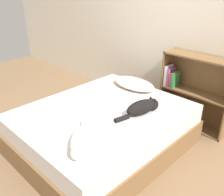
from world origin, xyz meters
TOP-DOWN VIEW (x-y plane):
  - ground_plane at (0.00, 0.00)m, footprint 8.00×8.00m
  - wall_back at (0.00, 1.32)m, footprint 8.00×0.06m
  - bed at (0.00, 0.00)m, footprint 1.47×1.81m
  - pillow at (-0.16, 0.71)m, footprint 0.60×0.34m
  - cat_light at (0.33, -0.58)m, footprint 0.48×0.48m
  - cat_dark at (0.35, 0.24)m, footprint 0.21×0.54m
  - bookshelf at (0.44, 1.19)m, footprint 0.89×0.26m

SIDE VIEW (x-z plane):
  - ground_plane at x=0.00m, z-range 0.00..0.00m
  - bed at x=0.00m, z-range 0.00..0.47m
  - bookshelf at x=0.44m, z-range 0.01..0.95m
  - pillow at x=-0.16m, z-range 0.48..0.59m
  - cat_light at x=0.33m, z-range 0.46..0.61m
  - cat_dark at x=0.35m, z-range 0.48..0.63m
  - wall_back at x=0.00m, z-range 0.00..2.50m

